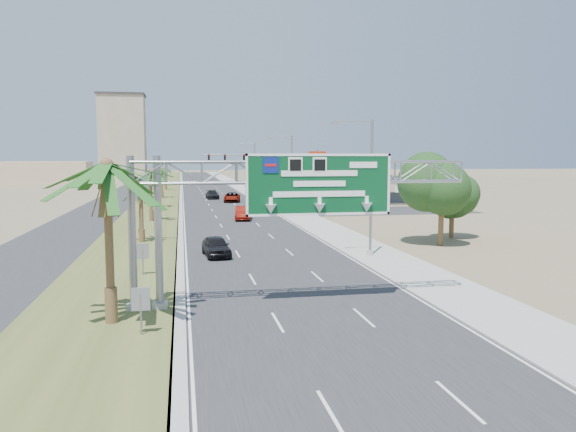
# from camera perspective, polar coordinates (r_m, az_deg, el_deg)

# --- Properties ---
(ground) EXTENTS (600.00, 600.00, 0.00)m
(ground) POSITION_cam_1_polar(r_m,az_deg,el_deg) (19.45, 8.64, -16.21)
(ground) COLOR #8C7A59
(ground) RESTS_ON ground
(road) EXTENTS (12.00, 300.00, 0.02)m
(road) POSITION_cam_1_polar(r_m,az_deg,el_deg) (127.31, -8.02, 2.66)
(road) COLOR #28282B
(road) RESTS_ON ground
(sidewalk_right) EXTENTS (4.00, 300.00, 0.10)m
(sidewalk_right) POSITION_cam_1_polar(r_m,az_deg,el_deg) (128.00, -4.21, 2.74)
(sidewalk_right) COLOR #9E9B93
(sidewalk_right) RESTS_ON ground
(median_grass) EXTENTS (7.00, 300.00, 0.12)m
(median_grass) POSITION_cam_1_polar(r_m,az_deg,el_deg) (127.22, -12.52, 2.59)
(median_grass) COLOR #444F23
(median_grass) RESTS_ON ground
(opposing_road) EXTENTS (8.00, 300.00, 0.02)m
(opposing_road) POSITION_cam_1_polar(r_m,az_deg,el_deg) (127.63, -15.67, 2.50)
(opposing_road) COLOR #28282B
(opposing_road) RESTS_ON ground
(sign_gantry) EXTENTS (16.75, 1.24, 7.50)m
(sign_gantry) POSITION_cam_1_polar(r_m,az_deg,el_deg) (27.37, -0.19, 3.34)
(sign_gantry) COLOR gray
(sign_gantry) RESTS_ON ground
(palm_near) EXTENTS (5.70, 5.70, 8.35)m
(palm_near) POSITION_cam_1_polar(r_m,az_deg,el_deg) (25.15, -17.95, 4.81)
(palm_near) COLOR brown
(palm_near) RESTS_ON ground
(palm_row_b) EXTENTS (3.99, 3.99, 5.95)m
(palm_row_b) POSITION_cam_1_polar(r_m,az_deg,el_deg) (49.13, -14.76, 2.98)
(palm_row_b) COLOR brown
(palm_row_b) RESTS_ON ground
(palm_row_c) EXTENTS (3.99, 3.99, 6.75)m
(palm_row_c) POSITION_cam_1_polar(r_m,az_deg,el_deg) (65.07, -13.81, 4.37)
(palm_row_c) COLOR brown
(palm_row_c) RESTS_ON ground
(palm_row_d) EXTENTS (3.99, 3.99, 5.45)m
(palm_row_d) POSITION_cam_1_polar(r_m,az_deg,el_deg) (83.08, -13.15, 3.85)
(palm_row_d) COLOR brown
(palm_row_d) RESTS_ON ground
(palm_row_e) EXTENTS (3.99, 3.99, 6.15)m
(palm_row_e) POSITION_cam_1_polar(r_m,az_deg,el_deg) (102.04, -12.72, 4.61)
(palm_row_e) COLOR brown
(palm_row_e) RESTS_ON ground
(palm_row_f) EXTENTS (3.99, 3.99, 5.75)m
(palm_row_f) POSITION_cam_1_polar(r_m,az_deg,el_deg) (127.03, -12.35, 4.69)
(palm_row_f) COLOR brown
(palm_row_f) RESTS_ON ground
(streetlight_near) EXTENTS (3.27, 0.44, 10.00)m
(streetlight_near) POSITION_cam_1_polar(r_m,az_deg,el_deg) (41.27, 8.18, 2.29)
(streetlight_near) COLOR gray
(streetlight_near) RESTS_ON ground
(streetlight_mid) EXTENTS (3.27, 0.44, 10.00)m
(streetlight_mid) POSITION_cam_1_polar(r_m,az_deg,el_deg) (70.29, 0.22, 3.86)
(streetlight_mid) COLOR gray
(streetlight_mid) RESTS_ON ground
(streetlight_far) EXTENTS (3.27, 0.44, 10.00)m
(streetlight_far) POSITION_cam_1_polar(r_m,az_deg,el_deg) (105.84, -3.51, 4.57)
(streetlight_far) COLOR gray
(streetlight_far) RESTS_ON ground
(signal_mast) EXTENTS (10.28, 0.71, 8.00)m
(signal_mast) POSITION_cam_1_polar(r_m,az_deg,el_deg) (89.67, -3.56, 4.42)
(signal_mast) COLOR gray
(signal_mast) RESTS_ON ground
(store_building) EXTENTS (18.00, 10.00, 4.00)m
(store_building) POSITION_cam_1_polar(r_m,az_deg,el_deg) (87.74, 7.93, 2.47)
(store_building) COLOR tan
(store_building) RESTS_ON ground
(oak_near) EXTENTS (4.50, 4.50, 6.80)m
(oak_near) POSITION_cam_1_polar(r_m,az_deg,el_deg) (47.93, 15.36, 2.45)
(oak_near) COLOR brown
(oak_near) RESTS_ON ground
(oak_far) EXTENTS (3.50, 3.50, 5.60)m
(oak_far) POSITION_cam_1_polar(r_m,az_deg,el_deg) (52.89, 16.36, 1.96)
(oak_far) COLOR brown
(oak_far) RESTS_ON ground
(median_signback_a) EXTENTS (0.75, 0.08, 2.08)m
(median_signback_a) POSITION_cam_1_polar(r_m,az_deg,el_deg) (23.76, -14.74, -8.52)
(median_signback_a) COLOR gray
(median_signback_a) RESTS_ON ground
(median_signback_b) EXTENTS (0.75, 0.08, 2.08)m
(median_signback_b) POSITION_cam_1_polar(r_m,az_deg,el_deg) (35.53, -14.55, -3.71)
(median_signback_b) COLOR gray
(median_signback_b) RESTS_ON ground
(tower_distant) EXTENTS (20.00, 16.00, 35.00)m
(tower_distant) POSITION_cam_1_polar(r_m,az_deg,el_deg) (268.40, -16.46, 7.94)
(tower_distant) COLOR gray
(tower_distant) RESTS_ON ground
(building_distant_left) EXTENTS (24.00, 14.00, 6.00)m
(building_distant_left) POSITION_cam_1_polar(r_m,az_deg,el_deg) (181.24, -23.23, 4.16)
(building_distant_left) COLOR tan
(building_distant_left) RESTS_ON ground
(building_distant_right) EXTENTS (20.00, 12.00, 5.00)m
(building_distant_right) POSITION_cam_1_polar(r_m,az_deg,el_deg) (161.12, 2.19, 4.29)
(building_distant_right) COLOR tan
(building_distant_right) RESTS_ON ground
(car_left_lane) EXTENTS (2.20, 4.54, 1.49)m
(car_left_lane) POSITION_cam_1_polar(r_m,az_deg,el_deg) (41.84, -7.31, -3.09)
(car_left_lane) COLOR black
(car_left_lane) RESTS_ON ground
(car_mid_lane) EXTENTS (2.34, 5.06, 1.61)m
(car_mid_lane) POSITION_cam_1_polar(r_m,az_deg,el_deg) (65.77, -4.60, 0.30)
(car_mid_lane) COLOR #6A1109
(car_mid_lane) RESTS_ON ground
(car_right_lane) EXTENTS (3.22, 5.75, 1.52)m
(car_right_lane) POSITION_cam_1_polar(r_m,az_deg,el_deg) (92.14, -5.71, 1.89)
(car_right_lane) COLOR gray
(car_right_lane) RESTS_ON ground
(car_far) EXTENTS (2.32, 5.15, 1.47)m
(car_far) POSITION_cam_1_polar(r_m,az_deg,el_deg) (99.44, -7.69, 2.15)
(car_far) COLOR black
(car_far) RESTS_ON ground
(pole_sign_red_near) EXTENTS (2.37, 1.05, 8.25)m
(pole_sign_red_near) POSITION_cam_1_polar(r_m,az_deg,el_deg) (71.05, 3.00, 5.28)
(pole_sign_red_near) COLOR gray
(pole_sign_red_near) RESTS_ON ground
(pole_sign_blue) EXTENTS (1.99, 0.93, 7.00)m
(pole_sign_blue) POSITION_cam_1_polar(r_m,az_deg,el_deg) (83.26, -0.04, 4.45)
(pole_sign_blue) COLOR gray
(pole_sign_blue) RESTS_ON ground
(pole_sign_red_far) EXTENTS (2.21, 0.44, 7.78)m
(pole_sign_red_far) POSITION_cam_1_polar(r_m,az_deg,el_deg) (87.00, 0.27, 5.22)
(pole_sign_red_far) COLOR gray
(pole_sign_red_far) RESTS_ON ground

